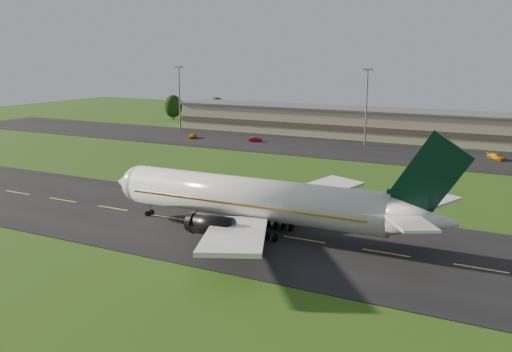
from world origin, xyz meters
The scene contains 11 objects.
ground centered at (0.00, 0.00, 0.00)m, with size 360.00×360.00×0.00m, color #1D4210.
taxiway centered at (0.00, 0.00, 0.05)m, with size 220.00×30.00×0.10m, color black.
apron centered at (0.00, 72.00, 0.05)m, with size 260.00×30.00×0.10m, color black.
airliner centered at (15.02, 0.02, 4.66)m, with size 51.27×42.17×15.57m.
terminal centered at (6.40, 96.18, 3.99)m, with size 145.00×16.00×8.40m.
light_mast_west centered at (-55.00, 80.00, 12.74)m, with size 2.40×1.20×20.35m.
light_mast_centre centered at (5.00, 80.00, 12.74)m, with size 2.40×1.20×20.35m.
service_vehicle_a centered at (-43.27, 69.67, 0.80)m, with size 1.65×4.09×1.39m, color #C2A70B.
service_vehicle_b centered at (-24.02, 72.31, 0.73)m, with size 1.34×3.83×1.26m, color #9F0A1E.
service_vehicle_c centered at (27.11, 71.95, 0.80)m, with size 2.31×5.01×1.39m, color silver.
service_vehicle_d centered at (38.25, 74.20, 0.81)m, with size 1.98×4.87×1.41m, color orange.
Camera 1 is at (50.25, -66.31, 24.17)m, focal length 40.00 mm.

